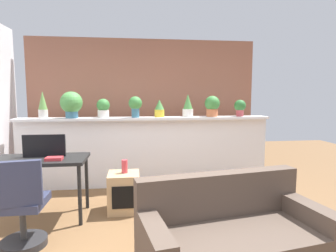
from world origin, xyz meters
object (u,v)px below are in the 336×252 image
Objects in this scene: vase_on_shelf at (125,166)px; couch at (233,240)px; potted_plant_0 at (43,105)px; potted_plant_7 at (240,107)px; book_on_desk at (54,159)px; potted_plant_2 at (103,108)px; potted_plant_5 at (188,106)px; desk at (40,165)px; potted_plant_3 at (135,105)px; office_chair at (21,211)px; potted_plant_1 at (71,104)px; tv_monitor at (44,146)px; potted_plant_6 at (212,105)px; potted_plant_4 at (159,108)px; side_cube_shelf at (124,192)px.

couch is (0.94, -1.43, -0.30)m from vase_on_shelf.
potted_plant_0 is 1.73m from vase_on_shelf.
book_on_desk is (-2.71, -1.20, -0.54)m from potted_plant_7.
potted_plant_2 is 1.08× the size of potted_plant_7.
potted_plant_5 is 0.34× the size of desk.
potted_plant_3 is 0.31× the size of desk.
vase_on_shelf is at bearing 40.39° from office_chair.
potted_plant_5 reaches higher than office_chair.
potted_plant_0 reaches higher than office_chair.
tv_monitor is at bearing -98.24° from potted_plant_1.
potted_plant_3 is at bearing -6.69° from potted_plant_2.
book_on_desk reaches higher than vase_on_shelf.
potted_plant_3 reaches higher than office_chair.
desk is at bearing -155.91° from potted_plant_6.
tv_monitor is at bearing -161.06° from potted_plant_7.
potted_plant_5 is 1.60m from vase_on_shelf.
book_on_desk is (-2.23, -1.22, -0.56)m from potted_plant_6.
tv_monitor is at bearing -146.23° from potted_plant_4.
potted_plant_1 is 1.38× the size of potted_plant_2.
potted_plant_1 is 0.38× the size of desk.
book_on_desk is (-0.80, -0.25, 0.18)m from vase_on_shelf.
book_on_desk is at bearing 145.82° from couch.
potted_plant_7 is 0.56× the size of tv_monitor.
potted_plant_7 is at bearing -2.79° from potted_plant_6.
side_cube_shelf is (0.99, 0.10, -0.42)m from desk.
couch is at bearing -101.71° from potted_plant_6.
tv_monitor is (-1.52, -1.01, -0.40)m from potted_plant_4.
tv_monitor is 1.01m from vase_on_shelf.
office_chair is at bearing -87.48° from desk.
tv_monitor reaches higher than office_chair.
couch is at bearing -71.57° from potted_plant_3.
potted_plant_2 is at bearing 69.74° from book_on_desk.
couch reaches higher than side_cube_shelf.
couch is at bearing -112.25° from potted_plant_7.
potted_plant_6 reaches higher than potted_plant_4.
potted_plant_5 is at bearing 1.77° from potted_plant_0.
book_on_desk is 0.11× the size of couch.
potted_plant_1 is at bearing 81.76° from tv_monitor.
potted_plant_4 reaches higher than office_chair.
book_on_desk is at bearing 73.47° from office_chair.
potted_plant_2 is 1.78m from potted_plant_6.
side_cube_shelf is at bearing -135.76° from potted_plant_5.
potted_plant_7 is at bearing 1.19° from potted_plant_3.
potted_plant_2 is (0.90, 0.05, -0.05)m from potted_plant_0.
potted_plant_0 is 1.22× the size of potted_plant_6.
potted_plant_4 is 2.00m from desk.
vase_on_shelf is (-1.91, -0.95, -0.72)m from potted_plant_7.
potted_plant_1 is 2.22× the size of book_on_desk.
office_chair is at bearing -130.16° from potted_plant_4.
couch reaches higher than vase_on_shelf.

